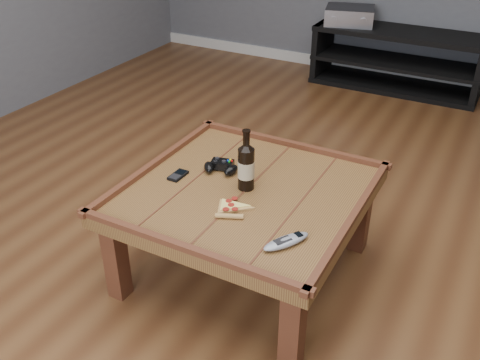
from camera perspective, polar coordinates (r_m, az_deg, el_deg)
The scene contains 10 objects.
ground at distance 2.62m, azimuth 0.59°, elevation -9.46°, with size 6.00×6.00×0.00m, color #4D2B16.
baseboard at distance 5.12m, azimuth 16.71°, elevation 10.78°, with size 5.00×0.02×0.10m, color silver.
coffee_table at distance 2.38m, azimuth 0.64°, elevation -2.27°, with size 1.03×1.03×0.48m.
media_console at distance 4.84m, azimuth 16.37°, elevation 12.15°, with size 1.40×0.45×0.50m.
beer_bottle at distance 2.31m, azimuth 0.66°, elevation 1.56°, with size 0.07×0.07×0.28m.
game_controller at distance 2.49m, azimuth -2.05°, elevation 1.43°, with size 0.18×0.14×0.05m.
pizza_slice at distance 2.22m, azimuth -0.98°, elevation -2.99°, with size 0.20×0.24×0.02m.
smartphone at distance 2.47m, azimuth -6.63°, elevation 0.51°, with size 0.06×0.10×0.01m.
remote_control at distance 2.03m, azimuth 4.95°, elevation -6.53°, with size 0.16×0.20×0.03m.
av_receiver at distance 4.85m, azimuth 11.62°, elevation 16.81°, with size 0.47×0.42×0.14m.
Camera 1 is at (0.93, -1.77, 1.69)m, focal length 40.00 mm.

